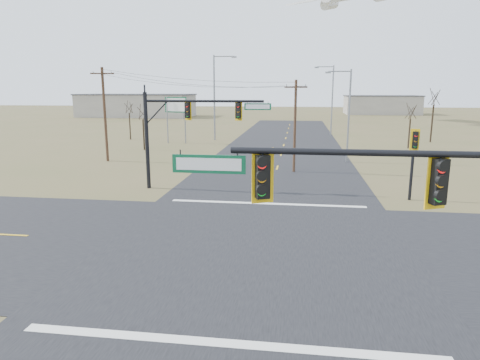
# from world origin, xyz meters

# --- Properties ---
(ground) EXTENTS (320.00, 320.00, 0.00)m
(ground) POSITION_xyz_m (0.00, 0.00, 0.00)
(ground) COLOR brown
(ground) RESTS_ON ground
(road_ew) EXTENTS (160.00, 14.00, 0.02)m
(road_ew) POSITION_xyz_m (0.00, 0.00, 0.01)
(road_ew) COLOR black
(road_ew) RESTS_ON ground
(road_ns) EXTENTS (14.00, 160.00, 0.02)m
(road_ns) POSITION_xyz_m (0.00, 0.00, 0.01)
(road_ns) COLOR black
(road_ns) RESTS_ON ground
(stop_bar_near) EXTENTS (12.00, 0.40, 0.01)m
(stop_bar_near) POSITION_xyz_m (0.00, -7.50, 0.03)
(stop_bar_near) COLOR silver
(stop_bar_near) RESTS_ON road_ns
(stop_bar_far) EXTENTS (12.00, 0.40, 0.01)m
(stop_bar_far) POSITION_xyz_m (0.00, 7.50, 0.03)
(stop_bar_far) COLOR silver
(stop_bar_far) RESTS_ON road_ns
(mast_arm_near) EXTENTS (10.32, 0.59, 6.13)m
(mast_arm_near) POSITION_xyz_m (4.92, -8.06, 4.48)
(mast_arm_near) COLOR black
(mast_arm_near) RESTS_ON ground
(mast_arm_far) EXTENTS (8.84, 0.60, 6.76)m
(mast_arm_far) POSITION_xyz_m (-5.68, 10.74, 4.90)
(mast_arm_far) COLOR black
(mast_arm_far) RESTS_ON ground
(pedestal_signal_ne) EXTENTS (0.66, 0.57, 4.58)m
(pedestal_signal_ne) POSITION_xyz_m (8.98, 9.62, 3.32)
(pedestal_signal_ne) COLOR black
(pedestal_signal_ne) RESTS_ON ground
(utility_pole_near) EXTENTS (1.89, 0.26, 7.73)m
(utility_pole_near) POSITION_xyz_m (1.50, 18.34, 4.08)
(utility_pole_near) COLOR #4C2F20
(utility_pole_near) RESTS_ON ground
(utility_pole_far) EXTENTS (2.13, 0.80, 9.02)m
(utility_pole_far) POSITION_xyz_m (-16.83, 21.57, 4.70)
(utility_pole_far) COLOR #4C2F20
(utility_pole_far) RESTS_ON ground
(highway_sign) EXTENTS (3.11, 0.88, 5.98)m
(highway_sign) POSITION_xyz_m (-14.08, 36.53, 4.24)
(highway_sign) COLOR gray
(highway_sign) RESTS_ON ground
(streetlight_a) EXTENTS (2.46, 0.35, 8.80)m
(streetlight_a) POSITION_xyz_m (6.33, 24.07, 4.93)
(streetlight_a) COLOR gray
(streetlight_a) RESTS_ON ground
(streetlight_b) EXTENTS (2.93, 0.43, 10.45)m
(streetlight_b) POSITION_xyz_m (6.50, 48.92, 5.87)
(streetlight_b) COLOR gray
(streetlight_b) RESTS_ON ground
(streetlight_c) EXTENTS (3.20, 0.41, 11.46)m
(streetlight_c) POSITION_xyz_m (-9.50, 40.45, 6.44)
(streetlight_c) COLOR gray
(streetlight_c) RESTS_ON ground
(bare_tree_a) EXTENTS (2.76, 2.76, 5.57)m
(bare_tree_a) POSITION_xyz_m (-16.06, 29.73, 4.40)
(bare_tree_a) COLOR black
(bare_tree_a) RESTS_ON ground
(bare_tree_b) EXTENTS (2.45, 2.45, 5.69)m
(bare_tree_b) POSITION_xyz_m (-21.72, 39.63, 4.55)
(bare_tree_b) COLOR black
(bare_tree_b) RESTS_ON ground
(bare_tree_c) EXTENTS (3.02, 3.02, 5.64)m
(bare_tree_c) POSITION_xyz_m (14.93, 35.31, 4.42)
(bare_tree_c) COLOR black
(bare_tree_c) RESTS_ON ground
(bare_tree_d) EXTENTS (3.57, 3.57, 7.47)m
(bare_tree_d) POSITION_xyz_m (19.42, 42.19, 6.01)
(bare_tree_d) COLOR black
(bare_tree_d) RESTS_ON ground
(warehouse_left) EXTENTS (28.00, 14.00, 5.50)m
(warehouse_left) POSITION_xyz_m (-40.00, 90.00, 2.75)
(warehouse_left) COLOR #A7A094
(warehouse_left) RESTS_ON ground
(warehouse_mid) EXTENTS (20.00, 12.00, 5.00)m
(warehouse_mid) POSITION_xyz_m (25.00, 110.00, 2.50)
(warehouse_mid) COLOR #A7A094
(warehouse_mid) RESTS_ON ground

